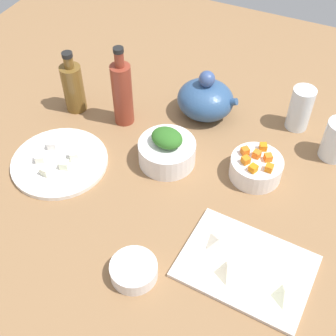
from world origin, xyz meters
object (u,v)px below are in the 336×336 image
(drinking_glass_1, at_px, (300,109))
(bottle_0, at_px, (73,87))
(bottle_1, at_px, (122,93))
(cutting_board, at_px, (246,266))
(bowl_small_side, at_px, (134,270))
(plate_tofu, at_px, (60,162))
(bowl_greens, at_px, (167,152))
(bowl_carrots, at_px, (256,168))
(teapot, at_px, (206,99))

(drinking_glass_1, bearing_deg, bottle_0, -162.23)
(bottle_1, relative_size, drinking_glass_1, 1.88)
(bottle_0, bearing_deg, cutting_board, -25.83)
(bowl_small_side, xyz_separation_m, drinking_glass_1, (0.20, 0.62, 0.05))
(plate_tofu, bearing_deg, bowl_small_side, -32.01)
(bowl_greens, height_order, bottle_0, bottle_0)
(cutting_board, xyz_separation_m, bowl_small_side, (-0.21, -0.12, 0.01))
(plate_tofu, bearing_deg, bottle_0, 111.65)
(plate_tofu, distance_m, bottle_1, 0.26)
(bowl_carrots, relative_size, teapot, 0.74)
(bowl_greens, height_order, drinking_glass_1, drinking_glass_1)
(bottle_0, bearing_deg, teapot, 20.74)
(plate_tofu, height_order, drinking_glass_1, drinking_glass_1)
(bowl_small_side, distance_m, bottle_0, 0.60)
(teapot, relative_size, drinking_glass_1, 1.39)
(teapot, height_order, bottle_1, bottle_1)
(bowl_greens, bearing_deg, bowl_small_side, -76.68)
(bowl_small_side, relative_size, drinking_glass_1, 0.80)
(bowl_greens, xyz_separation_m, bowl_small_side, (0.08, -0.34, -0.01))
(teapot, relative_size, bottle_1, 0.74)
(cutting_board, bearing_deg, bowl_greens, 143.09)
(bowl_carrots, bearing_deg, cutting_board, -76.39)
(cutting_board, distance_m, bowl_small_side, 0.24)
(plate_tofu, distance_m, teapot, 0.45)
(bowl_greens, relative_size, teapot, 0.84)
(cutting_board, bearing_deg, bottle_0, 154.17)
(plate_tofu, relative_size, teapot, 1.42)
(bowl_greens, distance_m, drinking_glass_1, 0.40)
(bowl_greens, height_order, bottle_1, bottle_1)
(bowl_small_side, xyz_separation_m, bottle_1, (-0.26, 0.43, 0.08))
(bowl_carrots, xyz_separation_m, teapot, (-0.21, 0.17, 0.03))
(cutting_board, height_order, bottle_1, bottle_1)
(plate_tofu, relative_size, bottle_1, 1.05)
(bottle_0, xyz_separation_m, drinking_glass_1, (0.62, 0.20, -0.01))
(cutting_board, distance_m, bowl_carrots, 0.28)
(teapot, bearing_deg, bottle_1, -148.09)
(drinking_glass_1, bearing_deg, teapot, -166.52)
(plate_tofu, bearing_deg, teapot, 52.16)
(plate_tofu, distance_m, bowl_carrots, 0.51)
(bowl_greens, bearing_deg, bowl_carrots, 12.19)
(bowl_carrots, height_order, bottle_1, bottle_1)
(bowl_carrots, xyz_separation_m, bowl_small_side, (-0.15, -0.39, -0.01))
(bowl_carrots, distance_m, bottle_0, 0.57)
(cutting_board, height_order, plate_tofu, plate_tofu)
(plate_tofu, height_order, teapot, teapot)
(plate_tofu, distance_m, bottle_0, 0.24)
(cutting_board, xyz_separation_m, teapot, (-0.27, 0.44, 0.05))
(bowl_small_side, height_order, teapot, teapot)
(bowl_greens, bearing_deg, plate_tofu, -152.98)
(teapot, bearing_deg, drinking_glass_1, 13.48)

